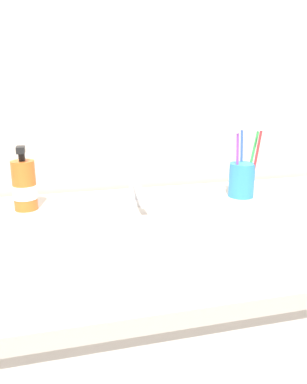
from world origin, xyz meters
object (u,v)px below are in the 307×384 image
object	(u,v)px
faucet	(136,186)
soap_dispenser	(24,186)
toothbrush_blue	(242,153)
toothbrush_cup	(242,180)
toothbrush_red	(257,155)
toothbrush_green	(253,154)
toothbrush_purple	(237,156)

from	to	relation	value
faucet	soap_dispenser	xyz separation A→B (m)	(-0.28, 0.04, 0.01)
faucet	toothbrush_blue	bearing A→B (deg)	6.50
toothbrush_blue	toothbrush_cup	bearing A→B (deg)	-107.79
faucet	toothbrush_red	xyz separation A→B (m)	(0.34, -0.01, 0.07)
toothbrush_green	toothbrush_purple	size ratio (longest dim) A/B	1.00
faucet	soap_dispenser	world-z (taller)	soap_dispenser
toothbrush_blue	toothbrush_green	world-z (taller)	toothbrush_blue
toothbrush_cup	toothbrush_blue	size ratio (longest dim) A/B	0.47
soap_dispenser	toothbrush_blue	bearing A→B (deg)	-0.54
soap_dispenser	toothbrush_purple	bearing A→B (deg)	-4.56
toothbrush_cup	soap_dispenser	bearing A→B (deg)	176.84
toothbrush_blue	toothbrush_purple	bearing A→B (deg)	-129.18
toothbrush_purple	soap_dispenser	distance (m)	0.57
toothbrush_green	toothbrush_cup	bearing A→B (deg)	-169.26
faucet	toothbrush_purple	world-z (taller)	toothbrush_purple
toothbrush_green	toothbrush_purple	xyz separation A→B (m)	(-0.06, -0.02, 0.00)
toothbrush_green	toothbrush_red	distance (m)	0.03
toothbrush_cup	toothbrush_green	world-z (taller)	toothbrush_green
toothbrush_red	toothbrush_purple	bearing A→B (deg)	167.23
toothbrush_green	soap_dispenser	xyz separation A→B (m)	(-0.62, 0.03, -0.06)
faucet	toothbrush_red	distance (m)	0.34
toothbrush_green	soap_dispenser	bearing A→B (deg)	177.58
toothbrush_red	soap_dispenser	distance (m)	0.62
toothbrush_red	soap_dispenser	xyz separation A→B (m)	(-0.62, 0.06, -0.06)
toothbrush_blue	soap_dispenser	distance (m)	0.60
faucet	toothbrush_red	size ratio (longest dim) A/B	0.79
toothbrush_green	toothbrush_red	bearing A→B (deg)	-99.44
toothbrush_green	toothbrush_red	size ratio (longest dim) A/B	0.97
toothbrush_cup	soap_dispenser	size ratio (longest dim) A/B	0.58
faucet	toothbrush_purple	xyz separation A→B (m)	(0.28, -0.00, 0.07)
toothbrush_blue	toothbrush_red	distance (m)	0.05
toothbrush_cup	toothbrush_green	size ratio (longest dim) A/B	0.48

